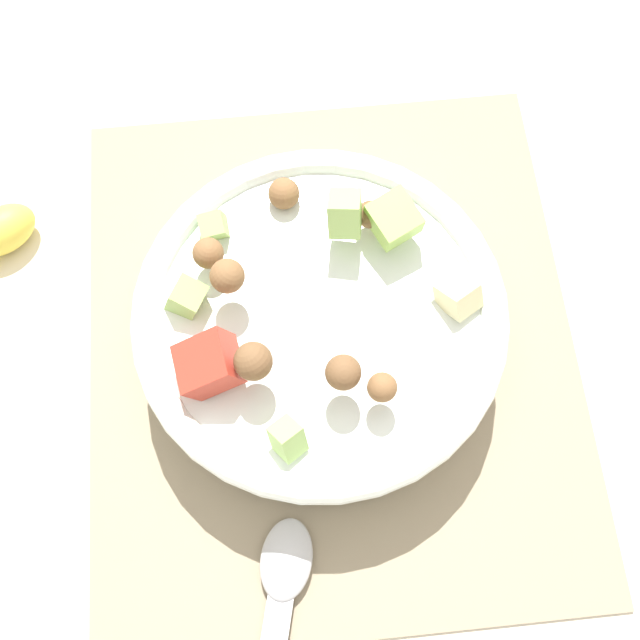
{
  "coord_description": "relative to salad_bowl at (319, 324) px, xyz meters",
  "views": [
    {
      "loc": [
        -0.2,
        0.03,
        0.58
      ],
      "look_at": [
        -0.0,
        0.01,
        0.06
      ],
      "focal_mm": 44.0,
      "sensor_mm": 36.0,
      "label": 1
    }
  ],
  "objects": [
    {
      "name": "placemat",
      "position": [
        -0.0,
        -0.01,
        -0.04
      ],
      "size": [
        0.43,
        0.37,
        0.01
      ],
      "primitive_type": "cube",
      "color": "gray",
      "rests_on": "ground_plane"
    },
    {
      "name": "ground_plane",
      "position": [
        -0.0,
        -0.01,
        -0.05
      ],
      "size": [
        2.4,
        2.4,
        0.0
      ],
      "primitive_type": "plane",
      "color": "silver"
    },
    {
      "name": "serving_spoon",
      "position": [
        -0.2,
        0.05,
        -0.04
      ],
      "size": [
        0.21,
        0.08,
        0.01
      ],
      "color": "#B7B7BC",
      "rests_on": "placemat"
    },
    {
      "name": "salad_bowl",
      "position": [
        0.0,
        0.0,
        0.0
      ],
      "size": [
        0.26,
        0.26,
        0.12
      ],
      "color": "white",
      "rests_on": "placemat"
    }
  ]
}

